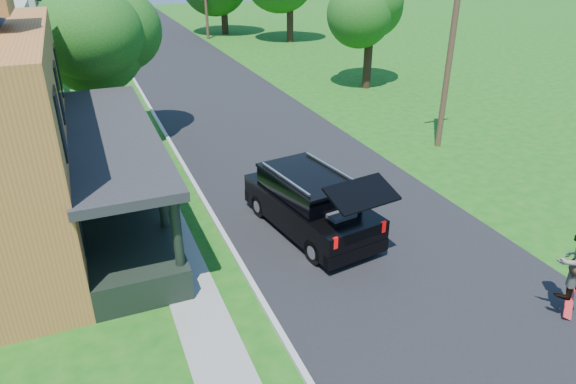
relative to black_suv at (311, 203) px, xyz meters
name	(u,v)px	position (x,y,z in m)	size (l,w,h in m)	color
ground	(402,272)	(1.40, -3.10, -0.96)	(140.00, 140.00, 0.00)	#115310
street	(214,94)	(1.40, 16.90, -0.96)	(8.00, 120.00, 0.02)	black
curb	(146,101)	(-2.65, 16.90, -0.96)	(0.15, 120.00, 0.12)	#A3A39E
sidewalk	(118,104)	(-4.20, 16.90, -0.96)	(1.30, 120.00, 0.03)	gray
front_walk	(34,236)	(-8.10, 2.90, -0.96)	(6.50, 1.20, 0.03)	gray
black_suv	(311,203)	(0.00, 0.00, 0.00)	(2.81, 5.62, 2.51)	black
skateboarder	(574,260)	(3.90, -6.10, 0.66)	(1.01, 0.82, 1.95)	black
skateboard	(569,304)	(4.15, -6.11, -0.66)	(0.68, 0.57, 0.61)	#B60F13
tree_left_mid	(105,27)	(-4.64, 10.52, 4.09)	(4.73, 4.52, 7.43)	black
tree_right_near	(371,6)	(10.53, 14.71, 3.89)	(5.59, 5.24, 7.18)	black
utility_pole_near	(450,55)	(8.40, 4.61, 3.06)	(1.55, 0.27, 7.78)	#442E1F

